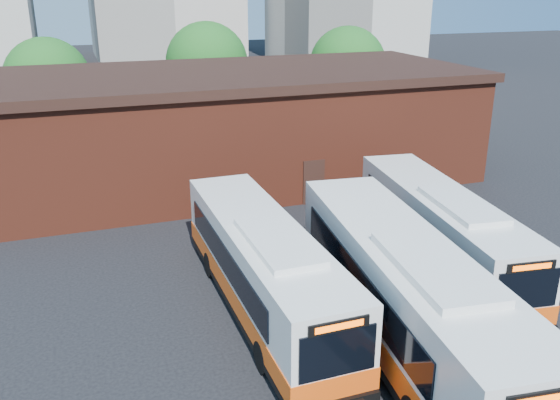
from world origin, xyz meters
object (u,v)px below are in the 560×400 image
object	(u,v)px
bus_midwest	(264,271)
bus_mideast	(405,300)
bus_east	(440,232)
transit_worker	(523,349)

from	to	relation	value
bus_midwest	bus_mideast	size ratio (longest dim) A/B	0.89
bus_mideast	bus_east	world-z (taller)	bus_mideast
bus_midwest	transit_worker	size ratio (longest dim) A/B	7.01
bus_midwest	transit_worker	xyz separation A→B (m)	(6.06, -6.15, -0.66)
bus_midwest	transit_worker	bearing A→B (deg)	-45.92
bus_midwest	bus_east	distance (m)	7.98
bus_mideast	transit_worker	size ratio (longest dim) A/B	7.88
bus_midwest	bus_mideast	world-z (taller)	bus_mideast
bus_mideast	bus_midwest	bearing A→B (deg)	140.08
bus_mideast	bus_east	xyz separation A→B (m)	(4.45, 4.68, -0.21)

